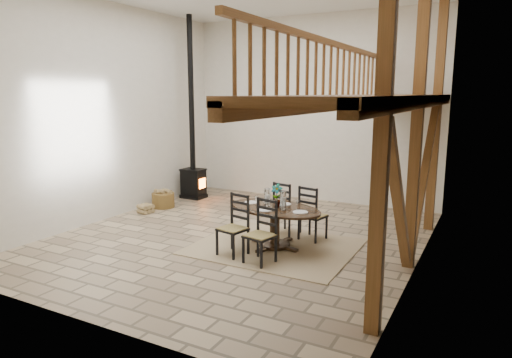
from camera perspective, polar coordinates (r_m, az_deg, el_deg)
The scene contains 7 objects.
ground at distance 9.52m, azimuth -2.17°, elevation -7.31°, with size 8.00×8.00×0.00m, color tan.
room_shell at distance 8.52m, azimuth 4.76°, elevation 11.16°, with size 7.02×8.02×5.01m.
rug at distance 8.94m, azimuth 2.34°, elevation -8.45°, with size 3.00×2.50×0.02m, color tan.
dining_table at distance 8.81m, azimuth 2.37°, elevation -5.73°, with size 2.13×2.33×1.24m.
wood_stove at distance 12.95m, azimuth -7.90°, elevation 2.54°, with size 0.65×0.50×5.00m.
log_basket at distance 12.15m, azimuth -11.53°, elevation -2.52°, with size 0.58×0.58×0.48m.
log_stack at distance 11.68m, azimuth -13.63°, elevation -3.64°, with size 0.38×0.39×0.22m.
Camera 1 is at (4.56, -7.82, 2.94)m, focal length 32.00 mm.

